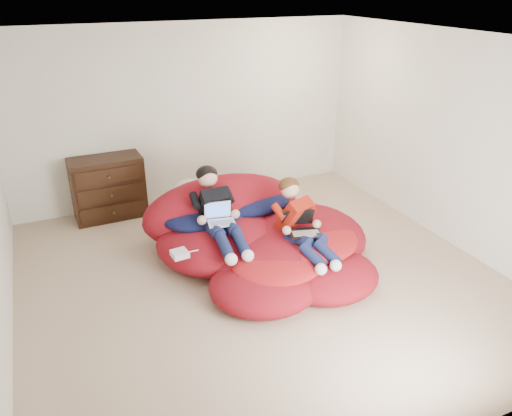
{
  "coord_description": "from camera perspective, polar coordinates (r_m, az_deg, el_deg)",
  "views": [
    {
      "loc": [
        -1.94,
        -4.27,
        3.01
      ],
      "look_at": [
        0.09,
        0.29,
        0.7
      ],
      "focal_mm": 35.0,
      "sensor_mm": 36.0,
      "label": 1
    }
  ],
  "objects": [
    {
      "name": "older_boy",
      "position": [
        5.53,
        -4.52,
        -0.02
      ],
      "size": [
        0.33,
        1.14,
        0.74
      ],
      "color": "black",
      "rests_on": "beanbag_pile"
    },
    {
      "name": "cream_pillow",
      "position": [
        6.23,
        -7.54,
        2.06
      ],
      "size": [
        0.43,
        0.27,
        0.27
      ],
      "primitive_type": "ellipsoid",
      "color": "beige",
      "rests_on": "beanbag_pile"
    },
    {
      "name": "laptop_white",
      "position": [
        5.48,
        -4.16,
        -1.02
      ],
      "size": [
        0.33,
        0.29,
        0.22
      ],
      "color": "silver",
      "rests_on": "older_boy"
    },
    {
      "name": "power_adapter",
      "position": [
        5.22,
        -8.71,
        -5.21
      ],
      "size": [
        0.18,
        0.18,
        0.06
      ],
      "primitive_type": "cube",
      "rotation": [
        0.0,
        0.0,
        0.09
      ],
      "color": "silver",
      "rests_on": "beanbag_pile"
    },
    {
      "name": "younger_boy",
      "position": [
        5.44,
        5.04,
        -1.26
      ],
      "size": [
        0.41,
        1.07,
        0.71
      ],
      "color": "#B72210",
      "rests_on": "beanbag_pile"
    },
    {
      "name": "dresser",
      "position": [
        7.05,
        -16.54,
        2.22
      ],
      "size": [
        0.95,
        0.54,
        0.85
      ],
      "color": "black",
      "rests_on": "ground"
    },
    {
      "name": "beanbag_pile",
      "position": [
        5.8,
        0.45,
        -3.49
      ],
      "size": [
        2.52,
        2.38,
        0.93
      ],
      "color": "maroon",
      "rests_on": "ground"
    },
    {
      "name": "room_shell",
      "position": [
        5.45,
        0.4,
        -5.93
      ],
      "size": [
        5.1,
        5.1,
        2.77
      ],
      "color": "tan",
      "rests_on": "ground"
    },
    {
      "name": "laptop_black",
      "position": [
        5.42,
        5.3,
        -2.08
      ],
      "size": [
        0.39,
        0.43,
        0.23
      ],
      "color": "black",
      "rests_on": "younger_boy"
    }
  ]
}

